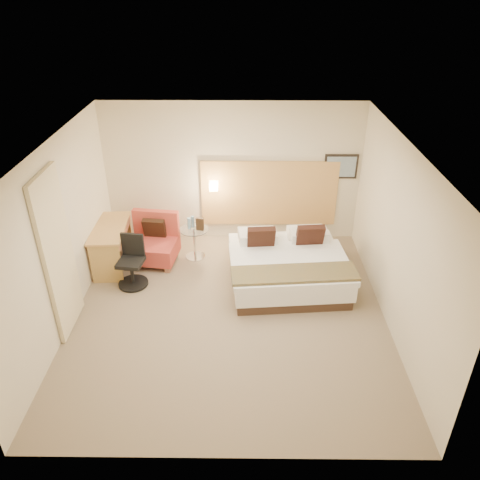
{
  "coord_description": "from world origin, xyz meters",
  "views": [
    {
      "loc": [
        0.22,
        -5.76,
        4.62
      ],
      "look_at": [
        0.16,
        0.58,
        1.0
      ],
      "focal_mm": 35.0,
      "sensor_mm": 36.0,
      "label": 1
    }
  ],
  "objects_px": {
    "bed": "(287,265)",
    "desk_chair": "(132,265)",
    "lounge_chair": "(154,243)",
    "desk": "(112,235)",
    "side_table": "(195,242)"
  },
  "relations": [
    {
      "from": "side_table",
      "to": "desk_chair",
      "type": "relative_size",
      "value": 0.7
    },
    {
      "from": "bed",
      "to": "side_table",
      "type": "relative_size",
      "value": 3.35
    },
    {
      "from": "bed",
      "to": "lounge_chair",
      "type": "bearing_deg",
      "value": 164.78
    },
    {
      "from": "lounge_chair",
      "to": "side_table",
      "type": "height_order",
      "value": "lounge_chair"
    },
    {
      "from": "lounge_chair",
      "to": "bed",
      "type": "bearing_deg",
      "value": -15.22
    },
    {
      "from": "bed",
      "to": "desk_chair",
      "type": "distance_m",
      "value": 2.61
    },
    {
      "from": "bed",
      "to": "desk",
      "type": "bearing_deg",
      "value": 171.04
    },
    {
      "from": "bed",
      "to": "side_table",
      "type": "xyz_separation_m",
      "value": [
        -1.64,
        0.75,
        0.02
      ]
    },
    {
      "from": "lounge_chair",
      "to": "desk",
      "type": "xyz_separation_m",
      "value": [
        -0.69,
        -0.16,
        0.25
      ]
    },
    {
      "from": "desk_chair",
      "to": "lounge_chair",
      "type": "bearing_deg",
      "value": 73.21
    },
    {
      "from": "bed",
      "to": "desk",
      "type": "xyz_separation_m",
      "value": [
        -3.07,
        0.48,
        0.3
      ]
    },
    {
      "from": "lounge_chair",
      "to": "desk",
      "type": "bearing_deg",
      "value": -166.78
    },
    {
      "from": "desk",
      "to": "desk_chair",
      "type": "xyz_separation_m",
      "value": [
        0.46,
        -0.6,
        -0.24
      ]
    },
    {
      "from": "lounge_chair",
      "to": "desk",
      "type": "relative_size",
      "value": 0.74
    },
    {
      "from": "lounge_chair",
      "to": "desk_chair",
      "type": "relative_size",
      "value": 1.05
    }
  ]
}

